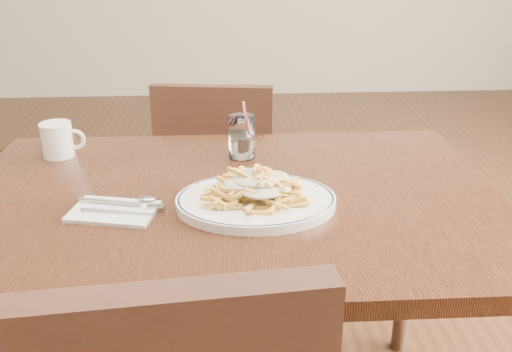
{
  "coord_description": "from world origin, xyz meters",
  "views": [
    {
      "loc": [
        -0.01,
        -1.14,
        1.3
      ],
      "look_at": [
        0.05,
        -0.06,
        0.82
      ],
      "focal_mm": 40.0,
      "sensor_mm": 36.0,
      "label": 1
    }
  ],
  "objects": [
    {
      "name": "napkin",
      "position": [
        -0.25,
        -0.07,
        0.75
      ],
      "size": [
        0.19,
        0.15,
        0.01
      ],
      "primitive_type": "cube",
      "rotation": [
        0.0,
        0.0,
        -0.21
      ],
      "color": "silver",
      "rests_on": "table"
    },
    {
      "name": "cutlery",
      "position": [
        -0.25,
        -0.07,
        0.76
      ],
      "size": [
        0.19,
        0.09,
        0.01
      ],
      "color": "silver",
      "rests_on": "napkin"
    },
    {
      "name": "fries_plate",
      "position": [
        0.05,
        -0.06,
        0.76
      ],
      "size": [
        0.42,
        0.39,
        0.02
      ],
      "color": "white",
      "rests_on": "table"
    },
    {
      "name": "coffee_mug",
      "position": [
        -0.44,
        0.26,
        0.79
      ],
      "size": [
        0.11,
        0.08,
        0.09
      ],
      "color": "white",
      "rests_on": "table"
    },
    {
      "name": "water_glass",
      "position": [
        0.03,
        0.23,
        0.8
      ],
      "size": [
        0.07,
        0.07,
        0.15
      ],
      "color": "white",
      "rests_on": "table"
    },
    {
      "name": "table",
      "position": [
        0.0,
        0.0,
        0.67
      ],
      "size": [
        1.2,
        0.8,
        0.75
      ],
      "color": "black",
      "rests_on": "ground"
    },
    {
      "name": "loaded_fries",
      "position": [
        0.05,
        -0.06,
        0.8
      ],
      "size": [
        0.24,
        0.21,
        0.06
      ],
      "color": "gold",
      "rests_on": "fries_plate"
    },
    {
      "name": "chair_far",
      "position": [
        -0.04,
        0.7,
        0.48
      ],
      "size": [
        0.43,
        0.43,
        0.84
      ],
      "color": "black",
      "rests_on": "ground"
    }
  ]
}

